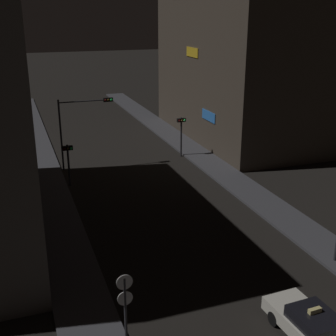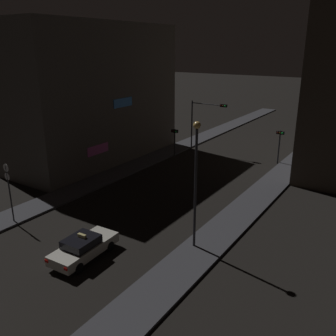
% 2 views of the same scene
% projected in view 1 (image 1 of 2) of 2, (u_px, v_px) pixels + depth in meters
% --- Properties ---
extents(sidewalk_left, '(2.69, 69.97, 0.17)m').
position_uv_depth(sidewalk_left, '(46.00, 176.00, 36.59)').
color(sidewalk_left, '#424247').
rests_on(sidewalk_left, ground_plane).
extents(sidewalk_right, '(2.69, 69.97, 0.17)m').
position_uv_depth(sidewalk_right, '(202.00, 158.00, 41.00)').
color(sidewalk_right, '#424247').
rests_on(sidewalk_right, ground_plane).
extents(building_facade_right, '(10.76, 21.12, 19.39)m').
position_uv_depth(building_facade_right, '(242.00, 43.00, 45.25)').
color(building_facade_right, '#473D33').
rests_on(building_facade_right, ground_plane).
extents(taxi, '(1.99, 4.52, 1.62)m').
position_uv_depth(taxi, '(312.00, 326.00, 18.16)').
color(taxi, silver).
rests_on(taxi, ground_plane).
extents(traffic_light_overhead, '(4.56, 0.41, 5.98)m').
position_uv_depth(traffic_light_overhead, '(80.00, 119.00, 37.27)').
color(traffic_light_overhead, '#2D2D33').
rests_on(traffic_light_overhead, ground_plane).
extents(traffic_light_left_kerb, '(0.80, 0.42, 3.27)m').
position_uv_depth(traffic_light_left_kerb, '(68.00, 156.00, 33.94)').
color(traffic_light_left_kerb, '#2D2D33').
rests_on(traffic_light_left_kerb, ground_plane).
extents(traffic_light_right_kerb, '(0.80, 0.41, 3.68)m').
position_uv_depth(traffic_light_right_kerb, '(181.00, 129.00, 40.78)').
color(traffic_light_right_kerb, '#2D2D33').
rests_on(traffic_light_right_kerb, ground_plane).
extents(sign_pole_left, '(0.56, 0.10, 4.33)m').
position_uv_depth(sign_pole_left, '(126.00, 318.00, 15.49)').
color(sign_pole_left, '#2D2D33').
rests_on(sign_pole_left, sidewalk_left).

